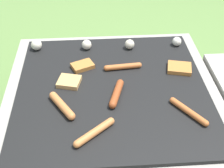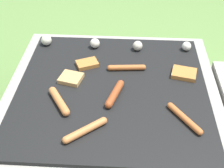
% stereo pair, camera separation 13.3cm
% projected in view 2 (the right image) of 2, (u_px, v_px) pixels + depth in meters
% --- Properties ---
extents(ground_plane, '(14.00, 14.00, 0.00)m').
position_uv_depth(ground_plane, '(112.00, 146.00, 1.59)').
color(ground_plane, '#608442').
extents(grill, '(0.93, 0.93, 0.39)m').
position_uv_depth(grill, '(112.00, 120.00, 1.47)').
color(grill, '#9E998E').
rests_on(grill, ground_plane).
extents(sausage_mid_left, '(0.18, 0.04, 0.03)m').
position_uv_depth(sausage_mid_left, '(127.00, 68.00, 1.44)').
color(sausage_mid_left, '#B7602D').
rests_on(sausage_mid_left, grill).
extents(sausage_front_left, '(0.11, 0.16, 0.03)m').
position_uv_depth(sausage_front_left, '(59.00, 101.00, 1.26)').
color(sausage_front_left, '#C6753D').
rests_on(sausage_front_left, grill).
extents(sausage_back_center, '(0.12, 0.16, 0.02)m').
position_uv_depth(sausage_back_center, '(184.00, 118.00, 1.19)').
color(sausage_back_center, '#B7602D').
rests_on(sausage_back_center, grill).
extents(sausage_mid_right, '(0.07, 0.17, 0.03)m').
position_uv_depth(sausage_mid_right, '(115.00, 94.00, 1.29)').
color(sausage_mid_right, '#93421E').
rests_on(sausage_mid_right, grill).
extents(sausage_front_center, '(0.15, 0.13, 0.03)m').
position_uv_depth(sausage_front_center, '(85.00, 130.00, 1.14)').
color(sausage_front_center, '#C6753D').
rests_on(sausage_front_center, grill).
extents(bread_slice_center, '(0.12, 0.11, 0.02)m').
position_uv_depth(bread_slice_center, '(184.00, 73.00, 1.41)').
color(bread_slice_center, '#B27033').
rests_on(bread_slice_center, grill).
extents(bread_slice_left, '(0.12, 0.10, 0.02)m').
position_uv_depth(bread_slice_left, '(87.00, 64.00, 1.47)').
color(bread_slice_left, '#B27033').
rests_on(bread_slice_left, grill).
extents(bread_slice_right, '(0.11, 0.11, 0.02)m').
position_uv_depth(bread_slice_right, '(71.00, 78.00, 1.38)').
color(bread_slice_right, tan).
rests_on(bread_slice_right, grill).
extents(mushroom_row, '(0.76, 0.07, 0.05)m').
position_uv_depth(mushroom_row, '(107.00, 43.00, 1.58)').
color(mushroom_row, beige).
rests_on(mushroom_row, grill).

